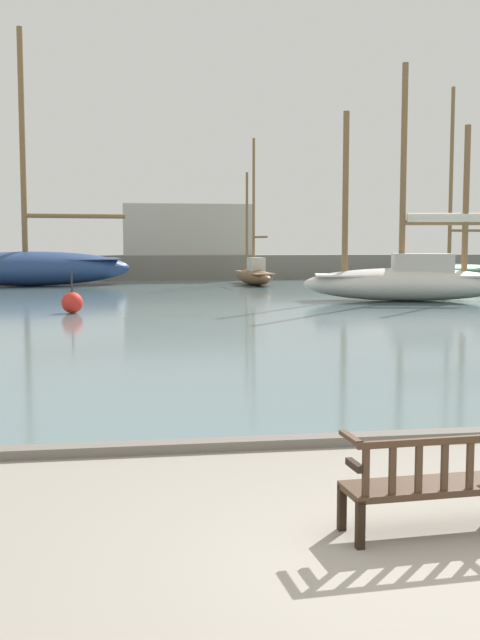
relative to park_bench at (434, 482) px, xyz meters
The scene contains 10 objects.
ground_plane 0.95m from the park_bench, 125.21° to the right, with size 160.00×160.00×0.00m, color gray.
harbor_water 43.33m from the park_bench, 90.63° to the left, with size 100.00×80.00×0.08m, color slate.
quay_edge_kerb 3.23m from the park_bench, 98.59° to the left, with size 40.00×0.30×0.12m, color slate.
park_bench is the anchor object (origin of this frame).
sailboat_mid_starboard 40.49m from the park_bench, 65.88° to the left, with size 8.19×2.56×11.10m.
sailboat_far_port 27.10m from the park_bench, 69.53° to the left, with size 8.95×4.31×9.73m.
sailboat_nearest_starboard 40.02m from the park_bench, 100.38° to the left, with size 13.01×4.71×14.01m.
sailboat_nearest_port 39.01m from the park_bench, 82.18° to the left, with size 1.96×5.73×8.27m.
channel_buoy 22.12m from the park_bench, 100.80° to the left, with size 0.74×0.74×1.44m.
far_breakwater 45.42m from the park_bench, 90.35° to the left, with size 49.71×2.40×5.97m.
Camera 1 is at (-2.32, -5.86, 2.60)m, focal length 45.00 mm.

